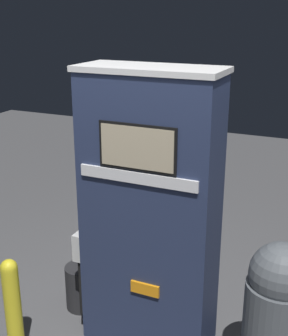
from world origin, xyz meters
name	(u,v)px	position (x,y,z in m)	size (l,w,h in m)	color
gas_pump	(149,215)	(0.00, 0.21, 1.09)	(1.09, 0.45, 2.17)	#232D4C
safety_bollard	(13,306)	(-0.85, -0.39, 0.43)	(0.13, 0.13, 0.82)	yellow
trash_bin	(277,316)	(0.98, 0.12, 0.56)	(0.46, 0.46, 1.10)	#51565B
squeegee_bucket	(82,286)	(-0.71, 0.35, 0.20)	(0.29, 0.29, 0.89)	#262628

